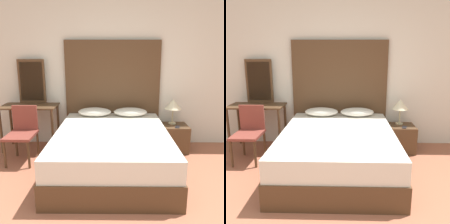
% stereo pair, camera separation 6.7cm
% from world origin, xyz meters
% --- Properties ---
extents(wall_back, '(10.00, 0.06, 2.70)m').
position_xyz_m(wall_back, '(0.00, 2.81, 1.35)').
color(wall_back, silver).
rests_on(wall_back, ground_plane).
extents(bed, '(1.60, 2.10, 0.59)m').
position_xyz_m(bed, '(0.06, 1.66, 0.29)').
color(bed, '#4C331E').
rests_on(bed, ground_plane).
extents(headboard, '(1.68, 0.05, 1.88)m').
position_xyz_m(headboard, '(0.06, 2.73, 0.94)').
color(headboard, '#4C331E').
rests_on(headboard, ground_plane).
extents(pillow_left, '(0.58, 0.32, 0.14)m').
position_xyz_m(pillow_left, '(-0.25, 2.50, 0.66)').
color(pillow_left, silver).
rests_on(pillow_left, bed).
extents(pillow_right, '(0.58, 0.32, 0.14)m').
position_xyz_m(pillow_right, '(0.37, 2.50, 0.66)').
color(pillow_right, silver).
rests_on(pillow_right, bed).
extents(phone_on_bed, '(0.13, 0.17, 0.01)m').
position_xyz_m(phone_on_bed, '(-0.21, 1.93, 0.60)').
color(phone_on_bed, '#B7B7BC').
rests_on(phone_on_bed, bed).
extents(nightstand, '(0.42, 0.44, 0.46)m').
position_xyz_m(nightstand, '(1.14, 2.39, 0.23)').
color(nightstand, '#4C331E').
rests_on(nightstand, ground_plane).
extents(table_lamp, '(0.28, 0.28, 0.44)m').
position_xyz_m(table_lamp, '(1.10, 2.48, 0.80)').
color(table_lamp, tan).
rests_on(table_lamp, nightstand).
extents(phone_on_nightstand, '(0.11, 0.16, 0.01)m').
position_xyz_m(phone_on_nightstand, '(1.15, 2.29, 0.46)').
color(phone_on_nightstand, black).
rests_on(phone_on_nightstand, nightstand).
extents(vanity_desk, '(0.95, 0.51, 0.78)m').
position_xyz_m(vanity_desk, '(-1.37, 2.45, 0.64)').
color(vanity_desk, '#4C331E').
rests_on(vanity_desk, ground_plane).
extents(vanity_mirror, '(0.47, 0.03, 0.77)m').
position_xyz_m(vanity_mirror, '(-1.37, 2.68, 1.17)').
color(vanity_mirror, '#4C331E').
rests_on(vanity_mirror, vanity_desk).
extents(chair, '(0.42, 0.51, 0.85)m').
position_xyz_m(chair, '(-1.34, 1.99, 0.49)').
color(chair, brown).
rests_on(chair, ground_plane).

